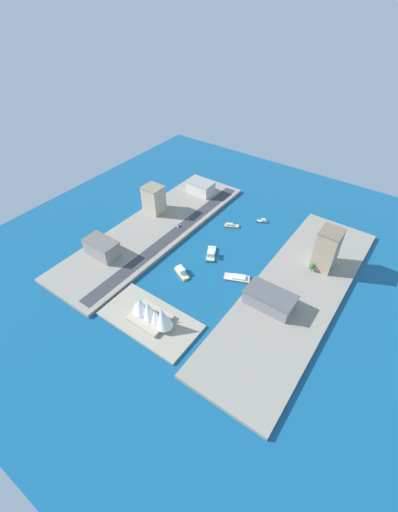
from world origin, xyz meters
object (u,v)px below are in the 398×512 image
carpark_squat_concrete (102,248)px  sedan_silver (189,218)px  hotel_broad_white (201,187)px  water_taxi_orange (231,226)px  warehouse_low_gray (270,299)px  apartment_midrise_tan (327,249)px  ferry_green_doubledeck (211,254)px  ferry_yellow_fast (181,272)px  opera_landmark (151,313)px  traffic_light_waterfront (154,253)px  office_block_beige (154,199)px  van_white (179,226)px  barge_flat_brown (237,278)px  patrol_launch_navy (262,221)px

carpark_squat_concrete → sedan_silver: bearing=-107.6°
hotel_broad_white → sedan_silver: 55.93m
water_taxi_orange → warehouse_low_gray: bearing=136.9°
warehouse_low_gray → apartment_midrise_tan: size_ratio=1.02×
carpark_squat_concrete → warehouse_low_gray: size_ratio=0.81×
ferry_green_doubledeck → ferry_yellow_fast: (7.55, 36.88, 0.14)m
hotel_broad_white → opera_landmark: 196.08m
traffic_light_waterfront → hotel_broad_white: bearing=-74.9°
office_block_beige → van_white: size_ratio=6.36×
barge_flat_brown → warehouse_low_gray: size_ratio=0.63×
ferry_green_doubledeck → barge_flat_brown: 39.09m
warehouse_low_gray → water_taxi_orange: bearing=-43.1°
van_white → traffic_light_waterfront: (-11.48, 51.53, 3.41)m
patrol_launch_navy → warehouse_low_gray: warehouse_low_gray is taller
patrol_launch_navy → apartment_midrise_tan: 88.89m
patrol_launch_navy → hotel_broad_white: 87.58m
ferry_yellow_fast → water_taxi_orange: bearing=-89.2°
office_block_beige → opera_landmark: (-99.37, 117.28, -7.48)m
patrol_launch_navy → barge_flat_brown: size_ratio=0.48×
barge_flat_brown → sedan_silver: (88.64, -46.45, 3.20)m
carpark_squat_concrete → opera_landmark: 94.92m
water_taxi_orange → opera_landmark: bearing=96.3°
carpark_squat_concrete → hotel_broad_white: size_ratio=1.08×
apartment_midrise_tan → opera_landmark: size_ratio=0.99×
ferry_green_doubledeck → carpark_squat_concrete: size_ratio=0.73×
patrol_launch_navy → traffic_light_waterfront: traffic_light_waterfront is taller
hotel_broad_white → sedan_silver: (-21.20, 51.36, -6.39)m
carpark_squat_concrete → apartment_midrise_tan: bearing=-148.8°
ferry_green_doubledeck → warehouse_low_gray: size_ratio=0.59×
warehouse_low_gray → apartment_midrise_tan: (-18.16, -70.93, 13.14)m
hotel_broad_white → van_white: 73.44m
barge_flat_brown → traffic_light_waterfront: (77.04, 23.70, 6.63)m
opera_landmark → van_white: bearing=-61.6°
ferry_green_doubledeck → carpark_squat_concrete: (82.15, 62.05, 9.28)m
water_taxi_orange → ferry_yellow_fast: 88.18m
barge_flat_brown → van_white: (88.52, -27.83, 3.22)m
ferry_yellow_fast → van_white: bearing=-49.9°
apartment_midrise_tan → sedan_silver: apartment_midrise_tan is taller
office_block_beige → carpark_squat_concrete: (-9.87, 85.68, -6.78)m
ferry_green_doubledeck → hotel_broad_white: bearing=-49.5°
patrol_launch_navy → apartment_midrise_tan: size_ratio=0.31×
patrol_launch_navy → warehouse_low_gray: 122.00m
carpark_squat_concrete → opera_landmark: bearing=160.6°
carpark_squat_concrete → warehouse_low_gray: bearing=-167.4°
ferry_yellow_fast → barge_flat_brown: 50.79m
patrol_launch_navy → office_block_beige: bearing=27.4°
ferry_yellow_fast → apartment_midrise_tan: bearing=-141.1°
barge_flat_brown → van_white: 92.85m
warehouse_low_gray → van_white: 133.30m
patrol_launch_navy → traffic_light_waterfront: size_ratio=1.85×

